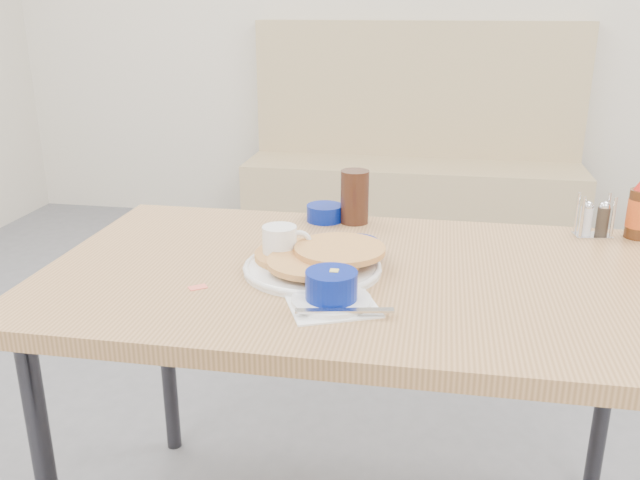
% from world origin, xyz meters
% --- Properties ---
extents(booth_bench, '(1.90, 0.56, 1.22)m').
position_xyz_m(booth_bench, '(0.00, 2.78, 0.35)').
color(booth_bench, tan).
rests_on(booth_bench, ground).
extents(dining_table, '(1.40, 0.80, 0.76)m').
position_xyz_m(dining_table, '(0.00, 0.25, 0.70)').
color(dining_table, tan).
rests_on(dining_table, ground).
extents(pancake_plate, '(0.30, 0.32, 0.05)m').
position_xyz_m(pancake_plate, '(-0.11, 0.23, 0.78)').
color(pancake_plate, white).
rests_on(pancake_plate, dining_table).
extents(coffee_mug, '(0.11, 0.08, 0.09)m').
position_xyz_m(coffee_mug, '(-0.19, 0.26, 0.80)').
color(coffee_mug, white).
rests_on(coffee_mug, dining_table).
extents(grits_setting, '(0.23, 0.22, 0.07)m').
position_xyz_m(grits_setting, '(-0.04, 0.07, 0.79)').
color(grits_setting, white).
rests_on(grits_setting, dining_table).
extents(creamer_bowl, '(0.10, 0.10, 0.04)m').
position_xyz_m(creamer_bowl, '(-0.15, 0.59, 0.78)').
color(creamer_bowl, navy).
rests_on(creamer_bowl, dining_table).
extents(butter_bowl, '(0.10, 0.10, 0.04)m').
position_xyz_m(butter_bowl, '(-0.03, 0.32, 0.78)').
color(butter_bowl, navy).
rests_on(butter_bowl, dining_table).
extents(amber_tumbler, '(0.10, 0.10, 0.14)m').
position_xyz_m(amber_tumbler, '(-0.07, 0.59, 0.83)').
color(amber_tumbler, '#351B11').
rests_on(amber_tumbler, dining_table).
extents(condiment_caddy, '(0.10, 0.07, 0.11)m').
position_xyz_m(condiment_caddy, '(0.53, 0.58, 0.80)').
color(condiment_caddy, silver).
rests_on(condiment_caddy, dining_table).
extents(sugar_wrapper, '(0.04, 0.04, 0.00)m').
position_xyz_m(sugar_wrapper, '(-0.33, 0.10, 0.76)').
color(sugar_wrapper, '#FF6854').
rests_on(sugar_wrapper, dining_table).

